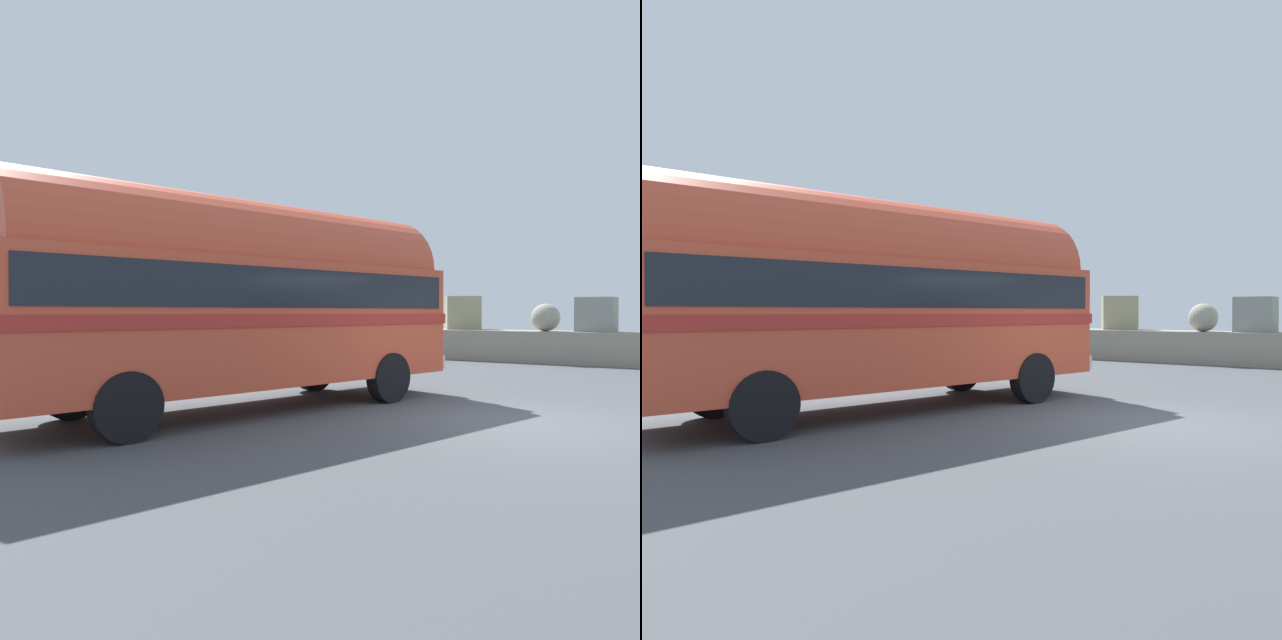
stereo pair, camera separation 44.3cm
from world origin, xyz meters
TOP-DOWN VIEW (x-y plane):
  - ground at (0.00, 0.00)m, footprint 32.00×26.00m
  - breakwater at (-0.11, 11.82)m, footprint 31.36×2.26m
  - vintage_coach at (-4.34, -1.50)m, footprint 4.56×8.91m

SIDE VIEW (x-z plane):
  - ground at x=0.00m, z-range 0.00..0.02m
  - breakwater at x=-0.11m, z-range -0.46..1.98m
  - vintage_coach at x=-4.34m, z-range 0.20..3.90m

